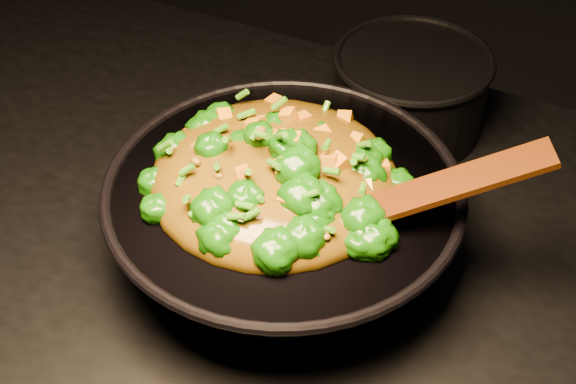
% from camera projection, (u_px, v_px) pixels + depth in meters
% --- Properties ---
extents(wok, '(0.38, 0.38, 0.10)m').
position_uv_depth(wok, '(284.00, 222.00, 0.84)').
color(wok, black).
rests_on(wok, stovetop).
extents(stir_fry, '(0.25, 0.25, 0.09)m').
position_uv_depth(stir_fry, '(274.00, 150.00, 0.78)').
color(stir_fry, '#165C06').
rests_on(stir_fry, wok).
extents(spatula, '(0.22, 0.14, 0.10)m').
position_uv_depth(spatula, '(421.00, 194.00, 0.74)').
color(spatula, '#371703').
rests_on(spatula, wok).
extents(back_pot, '(0.23, 0.23, 0.11)m').
position_uv_depth(back_pot, '(410.00, 92.00, 1.00)').
color(back_pot, black).
rests_on(back_pot, stovetop).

